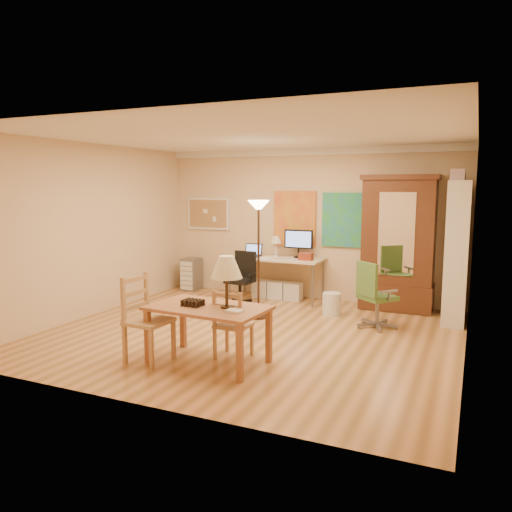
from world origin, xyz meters
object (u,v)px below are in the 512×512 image
at_px(bookshelf, 457,253).
at_px(armoire, 398,252).
at_px(computer_desk, 278,274).
at_px(office_chair_green, 375,310).
at_px(dining_table, 215,296).
at_px(office_chair_black, 241,291).

bearing_deg(bookshelf, armoire, 154.24).
relative_size(computer_desk, office_chair_green, 1.73).
xyz_separation_m(computer_desk, armoire, (2.07, 0.08, 0.50)).
distance_m(office_chair_green, bookshelf, 1.53).
height_order(computer_desk, office_chair_green, computer_desk).
height_order(dining_table, office_chair_green, dining_table).
bearing_deg(computer_desk, office_chair_black, -122.62).
xyz_separation_m(dining_table, armoire, (1.52, 3.48, 0.16)).
bearing_deg(bookshelf, computer_desk, 173.13).
bearing_deg(dining_table, armoire, 66.38).
bearing_deg(bookshelf, dining_table, -128.67).
bearing_deg(armoire, bookshelf, -25.76).
bearing_deg(office_chair_green, computer_desk, 149.33).
relative_size(computer_desk, office_chair_black, 1.82).
distance_m(computer_desk, office_chair_black, 0.83).
distance_m(office_chair_black, office_chair_green, 2.44).
xyz_separation_m(dining_table, bookshelf, (2.43, 3.04, 0.25)).
height_order(office_chair_black, office_chair_green, office_chair_green).
xyz_separation_m(computer_desk, office_chair_green, (1.96, -1.16, -0.20)).
relative_size(dining_table, armoire, 0.63).
distance_m(dining_table, office_chair_green, 2.70).
xyz_separation_m(computer_desk, office_chair_black, (-0.43, -0.67, -0.22)).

